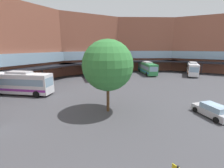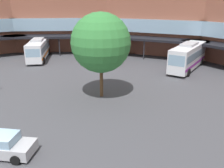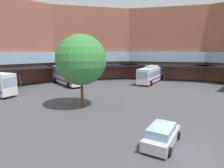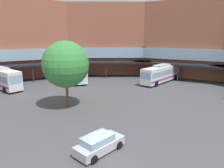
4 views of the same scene
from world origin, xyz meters
The scene contains 6 objects.
station_building centered at (0.00, 21.30, 8.12)m, with size 83.25×49.91×17.09m.
bus_2 centered at (-26.22, 12.58, 1.84)m, with size 10.31×7.27×3.63m.
bus_3 centered at (-6.53, 28.34, 2.02)m, with size 6.19×10.89×3.99m.
bus_5 centered at (-18.93, 22.07, 2.00)m, with size 9.70×8.84×3.95m.
parked_car centered at (-0.38, 0.41, 0.74)m, with size 4.37×4.40×1.53m.
plaza_tree centered at (-5.12, 11.79, 5.83)m, with size 6.14×6.14×8.91m.
Camera 2 is at (15.31, -1.76, 9.91)m, focal length 38.63 mm.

